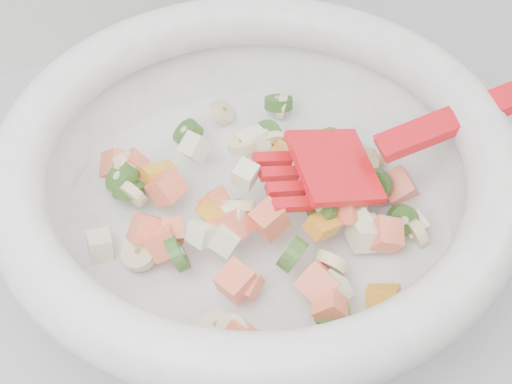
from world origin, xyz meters
name	(u,v)px	position (x,y,z in m)	size (l,w,h in m)	color
mixing_bowl	(257,181)	(0.05, 1.44, 0.96)	(0.53, 0.40, 0.14)	white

